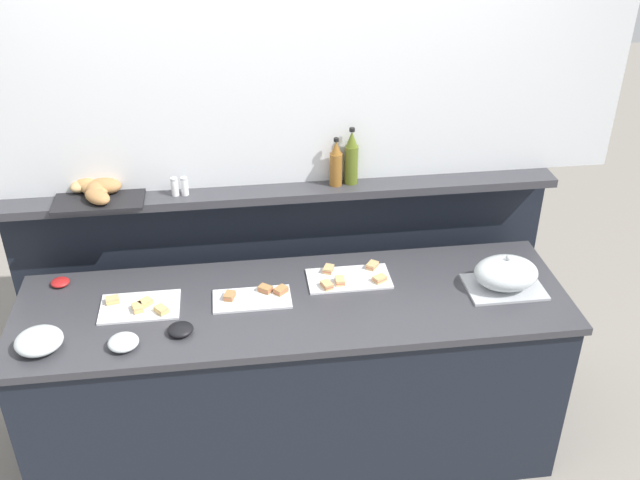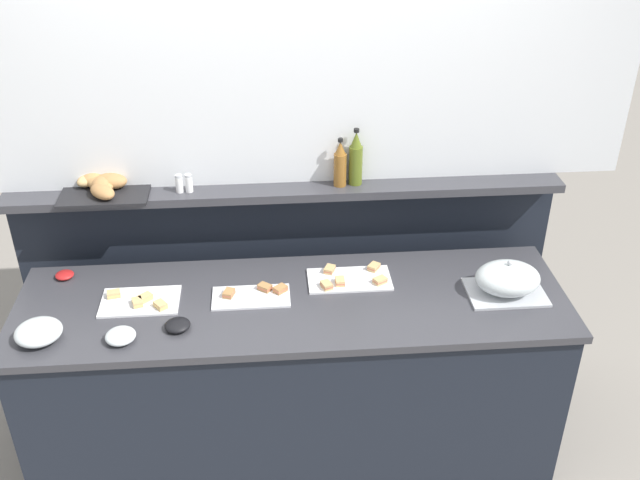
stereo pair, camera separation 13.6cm
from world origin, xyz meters
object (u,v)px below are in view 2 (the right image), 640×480
object	(u,v)px
sandwich_platter_front	(253,295)
bread_basket	(102,185)
serving_cloche	(507,280)
pepper_shaker	(189,183)
sandwich_platter_rear	(350,279)
condiment_bowl_dark	(65,275)
glass_bowl_medium	(121,336)
sandwich_platter_side	(140,301)
glass_bowl_large	(39,333)
condiment_bowl_cream	(178,325)
salt_shaker	(179,184)
olive_oil_bottle	(356,159)
vinegar_bottle_amber	(340,165)

from	to	relation	value
sandwich_platter_front	bread_basket	xyz separation A→B (m)	(-0.68, 0.44, 0.35)
serving_cloche	pepper_shaker	world-z (taller)	pepper_shaker
sandwich_platter_rear	serving_cloche	bearing A→B (deg)	-13.06
condiment_bowl_dark	glass_bowl_medium	bearing A→B (deg)	-56.09
sandwich_platter_side	pepper_shaker	distance (m)	0.59
sandwich_platter_front	glass_bowl_large	distance (m)	0.89
glass_bowl_large	condiment_bowl_dark	size ratio (longest dim) A/B	2.28
sandwich_platter_side	condiment_bowl_cream	size ratio (longest dim) A/B	3.19
sandwich_platter_front	condiment_bowl_dark	distance (m)	0.88
condiment_bowl_dark	glass_bowl_large	bearing A→B (deg)	-90.26
sandwich_platter_rear	condiment_bowl_cream	distance (m)	0.80
glass_bowl_large	glass_bowl_medium	world-z (taller)	glass_bowl_large
salt_shaker	bread_basket	distance (m)	0.36
glass_bowl_medium	bread_basket	xyz separation A→B (m)	(-0.15, 0.71, 0.33)
glass_bowl_medium	olive_oil_bottle	distance (m)	1.31
bread_basket	glass_bowl_large	bearing A→B (deg)	-105.11
sandwich_platter_side	vinegar_bottle_amber	bearing A→B (deg)	25.46
condiment_bowl_cream	pepper_shaker	bearing A→B (deg)	87.05
serving_cloche	condiment_bowl_cream	bearing A→B (deg)	-174.44
sandwich_platter_side	sandwich_platter_front	bearing A→B (deg)	0.35
sandwich_platter_rear	glass_bowl_large	xyz separation A→B (m)	(-1.29, -0.32, 0.02)
salt_shaker	pepper_shaker	xyz separation A→B (m)	(0.04, 0.00, 0.00)
condiment_bowl_dark	salt_shaker	distance (m)	0.67
glass_bowl_large	salt_shaker	distance (m)	0.90
sandwich_platter_side	condiment_bowl_cream	xyz separation A→B (m)	(0.18, -0.20, 0.01)
sandwich_platter_side	serving_cloche	xyz separation A→B (m)	(1.60, -0.06, 0.06)
glass_bowl_large	vinegar_bottle_amber	distance (m)	1.49
condiment_bowl_dark	condiment_bowl_cream	world-z (taller)	condiment_bowl_cream
sandwich_platter_rear	vinegar_bottle_amber	size ratio (longest dim) A/B	1.59
sandwich_platter_side	pepper_shaker	size ratio (longest dim) A/B	3.88
serving_cloche	pepper_shaker	distance (m)	1.50
olive_oil_bottle	bread_basket	xyz separation A→B (m)	(-1.17, 0.00, -0.09)
serving_cloche	bread_basket	distance (m)	1.88
vinegar_bottle_amber	salt_shaker	distance (m)	0.75
vinegar_bottle_amber	pepper_shaker	size ratio (longest dim) A/B	2.71
sandwich_platter_front	olive_oil_bottle	distance (m)	0.79
sandwich_platter_rear	serving_cloche	world-z (taller)	serving_cloche
olive_oil_bottle	vinegar_bottle_amber	size ratio (longest dim) A/B	1.17
sandwich_platter_front	condiment_bowl_cream	world-z (taller)	condiment_bowl_cream
sandwich_platter_rear	bread_basket	xyz separation A→B (m)	(-1.11, 0.35, 0.34)
condiment_bowl_dark	olive_oil_bottle	world-z (taller)	olive_oil_bottle
vinegar_bottle_amber	olive_oil_bottle	bearing A→B (deg)	8.62
glass_bowl_medium	condiment_bowl_cream	world-z (taller)	glass_bowl_medium
sandwich_platter_front	sandwich_platter_side	distance (m)	0.49
olive_oil_bottle	salt_shaker	world-z (taller)	olive_oil_bottle
sandwich_platter_side	glass_bowl_large	size ratio (longest dim) A/B	1.79
sandwich_platter_front	glass_bowl_medium	xyz separation A→B (m)	(-0.53, -0.26, 0.01)
glass_bowl_large	condiment_bowl_cream	xyz separation A→B (m)	(0.55, 0.03, -0.02)
glass_bowl_medium	condiment_bowl_dark	world-z (taller)	glass_bowl_medium
glass_bowl_large	sandwich_platter_front	bearing A→B (deg)	14.78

